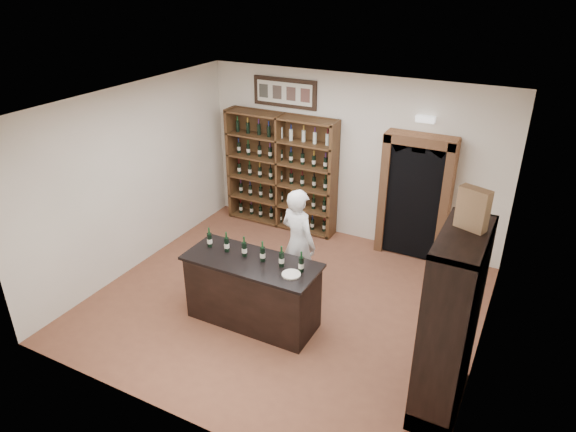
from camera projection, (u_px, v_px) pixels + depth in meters
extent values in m
plane|color=brown|center=(285.00, 302.00, 7.76)|extent=(5.50, 5.50, 0.00)
plane|color=white|center=(285.00, 106.00, 6.45)|extent=(5.50, 5.50, 0.00)
cube|color=silver|center=(350.00, 159.00, 9.10)|extent=(5.50, 0.04, 3.00)
cube|color=silver|center=(134.00, 179.00, 8.25)|extent=(0.04, 5.00, 3.00)
cube|color=silver|center=(494.00, 260.00, 5.97)|extent=(0.04, 5.00, 3.00)
cube|color=#50391B|center=(285.00, 169.00, 9.79)|extent=(2.20, 0.02, 2.20)
cube|color=#50391B|center=(233.00, 163.00, 10.09)|extent=(0.06, 0.38, 2.20)
cube|color=#50391B|center=(333.00, 182.00, 9.21)|extent=(0.06, 0.38, 2.20)
cube|color=#50391B|center=(281.00, 172.00, 9.65)|extent=(0.04, 0.38, 2.20)
cube|color=#50391B|center=(281.00, 222.00, 10.11)|extent=(2.18, 0.38, 0.04)
cube|color=#50391B|center=(281.00, 203.00, 9.93)|extent=(2.18, 0.38, 0.04)
cube|color=#50391B|center=(281.00, 182.00, 9.74)|extent=(2.18, 0.38, 0.03)
cube|color=#50391B|center=(280.00, 161.00, 9.56)|extent=(2.18, 0.38, 0.04)
cube|color=#50391B|center=(280.00, 139.00, 9.37)|extent=(2.18, 0.38, 0.04)
cube|color=#50391B|center=(280.00, 117.00, 9.19)|extent=(2.18, 0.38, 0.04)
cube|color=black|center=(285.00, 93.00, 9.16)|extent=(1.25, 0.04, 0.52)
cube|color=black|center=(415.00, 199.00, 8.65)|extent=(0.97, 0.29, 2.05)
cube|color=#9E643D|center=(385.00, 192.00, 8.84)|extent=(0.14, 0.35, 2.15)
cube|color=#9E643D|center=(446.00, 204.00, 8.41)|extent=(0.14, 0.35, 2.15)
cube|color=#9E643D|center=(422.00, 140.00, 8.18)|extent=(1.15, 0.35, 0.16)
cube|color=white|center=(426.00, 119.00, 8.13)|extent=(0.30, 0.10, 0.10)
cube|color=black|center=(253.00, 293.00, 7.16)|extent=(1.80, 0.70, 0.94)
cube|color=black|center=(251.00, 262.00, 6.94)|extent=(1.88, 0.78, 0.04)
cylinder|color=black|center=(210.00, 240.00, 7.23)|extent=(0.07, 0.07, 0.21)
cylinder|color=beige|center=(210.00, 241.00, 7.24)|extent=(0.07, 0.07, 0.07)
cylinder|color=#1A4F26|center=(209.00, 231.00, 7.17)|extent=(0.03, 0.03, 0.09)
cylinder|color=black|center=(227.00, 245.00, 7.11)|extent=(0.07, 0.07, 0.21)
cylinder|color=beige|center=(227.00, 246.00, 7.12)|extent=(0.07, 0.07, 0.07)
cylinder|color=#1A4F26|center=(226.00, 235.00, 7.05)|extent=(0.03, 0.03, 0.09)
cylinder|color=black|center=(244.00, 249.00, 6.99)|extent=(0.07, 0.07, 0.21)
cylinder|color=beige|center=(244.00, 250.00, 7.00)|extent=(0.07, 0.07, 0.07)
cylinder|color=#1A4F26|center=(244.00, 240.00, 6.93)|extent=(0.03, 0.03, 0.09)
cylinder|color=black|center=(263.00, 254.00, 6.87)|extent=(0.07, 0.07, 0.21)
cylinder|color=beige|center=(263.00, 255.00, 6.88)|extent=(0.07, 0.07, 0.07)
cylinder|color=#1A4F26|center=(262.00, 244.00, 6.81)|extent=(0.03, 0.03, 0.09)
cylinder|color=black|center=(282.00, 259.00, 6.75)|extent=(0.07, 0.07, 0.21)
cylinder|color=beige|center=(282.00, 260.00, 6.76)|extent=(0.07, 0.07, 0.07)
cylinder|color=#1A4F26|center=(282.00, 249.00, 6.69)|extent=(0.03, 0.03, 0.09)
cylinder|color=black|center=(301.00, 265.00, 6.63)|extent=(0.07, 0.07, 0.21)
cylinder|color=beige|center=(301.00, 266.00, 6.64)|extent=(0.07, 0.07, 0.07)
cylinder|color=#1A4F26|center=(301.00, 255.00, 6.57)|extent=(0.03, 0.03, 0.09)
cube|color=black|center=(472.00, 331.00, 5.44)|extent=(0.02, 1.20, 2.20)
cube|color=black|center=(438.00, 357.00, 5.07)|extent=(0.48, 0.04, 2.20)
cube|color=black|center=(461.00, 297.00, 6.00)|extent=(0.48, 0.04, 2.20)
cube|color=black|center=(465.00, 236.00, 5.06)|extent=(0.48, 1.20, 0.04)
cube|color=black|center=(439.00, 392.00, 5.96)|extent=(0.48, 1.20, 0.24)
cube|color=black|center=(441.00, 377.00, 5.86)|extent=(0.48, 1.16, 0.03)
cube|color=black|center=(448.00, 339.00, 5.62)|extent=(0.48, 1.16, 0.03)
cube|color=black|center=(455.00, 297.00, 5.38)|extent=(0.48, 1.16, 0.03)
imported|color=white|center=(298.00, 243.00, 7.65)|extent=(0.73, 0.59, 1.73)
cylinder|color=beige|center=(291.00, 274.00, 6.60)|extent=(0.25, 0.25, 0.02)
cube|color=tan|center=(473.00, 209.00, 5.07)|extent=(0.33, 0.23, 0.44)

